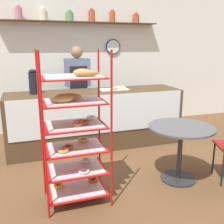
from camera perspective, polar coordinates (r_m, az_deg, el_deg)
ground_plane at (r=3.45m, az=2.51°, el=-14.94°), size 14.00×14.00×0.00m
back_wall at (r=5.42m, az=-6.88°, el=10.95°), size 10.00×0.30×2.70m
display_counter at (r=4.44m, az=-3.49°, el=-1.47°), size 2.88×0.73×0.95m
pastry_rack at (r=2.79m, az=-8.01°, el=-4.27°), size 0.68×0.49×1.65m
person_worker at (r=4.88m, az=-7.44°, el=5.16°), size 0.44×0.23×1.67m
cafe_table at (r=3.40m, az=14.70°, el=-5.80°), size 0.81×0.81×0.72m
coffee_carafe at (r=4.23m, az=-16.77°, el=6.27°), size 0.13×0.13×0.38m
donut_tray_counter at (r=4.49m, az=1.07°, el=5.19°), size 0.49×0.25×0.05m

